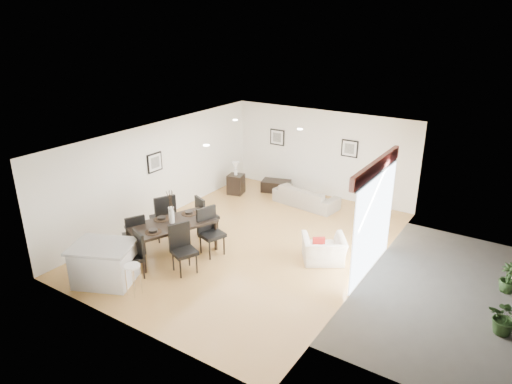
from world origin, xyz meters
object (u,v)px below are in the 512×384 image
Objects in this scene: sofa at (306,196)px; dining_table at (172,226)px; side_table at (236,184)px; dining_chair_foot at (204,214)px; dining_chair_wfar at (164,215)px; dining_chair_enear at (182,245)px; armchair at (324,250)px; dining_chair_head at (135,253)px; bar_stool at (132,269)px; dining_chair_wnear at (135,233)px; dining_chair_efar at (209,228)px; kitchen_island at (104,264)px; coffee_table at (276,186)px.

sofa is 4.61m from dining_table.
dining_chair_foot is at bearing -70.05° from side_table.
dining_chair_wfar is 1.02m from dining_chair_foot.
dining_table is at bearing 114.59° from dining_chair_foot.
dining_chair_foot is at bearing 47.63° from dining_chair_enear.
dining_chair_enear is 1.83m from dining_chair_foot.
armchair is 4.92m from side_table.
sofa is at bearing -89.28° from dining_chair_foot.
dining_chair_head is 1.53× the size of bar_stool.
dining_chair_wnear is 1.40m from dining_chair_enear.
dining_chair_head is (-3.13, -2.81, 0.27)m from armchair.
dining_chair_foot is at bearing 74.76° from sofa.
dining_chair_foot is (-3.20, -0.37, 0.27)m from armchair.
dining_chair_wfar is (0.01, 0.97, 0.10)m from dining_chair_wnear.
dining_chair_efar reaches higher than sofa.
kitchen_island is (-0.39, -0.51, -0.14)m from dining_chair_head.
dining_table is at bearing 146.34° from dining_chair_efar.
bar_stool is (-0.18, -1.28, -0.03)m from dining_chair_enear.
dining_chair_wnear is 1.71m from bar_stool.
dining_chair_efar is at bearing -10.18° from armchair.
bar_stool is at bearing 90.00° from sofa.
armchair is at bearing -47.41° from dining_chair_efar.
dining_chair_foot is at bearing 65.26° from dining_chair_efar.
dining_chair_efar reaches higher than coffee_table.
dining_chair_foot is 2.98m from kitchen_island.
dining_chair_wfar is 1.35× the size of coffee_table.
kitchen_island is at bearing 164.56° from dining_chair_enear.
dining_chair_foot is 1.53× the size of bar_stool.
dining_chair_head reaches higher than sofa.
dining_chair_efar is at bearing 89.59° from dining_chair_head.
dining_chair_wnear is 0.67× the size of kitchen_island.
sofa is 3.40m from armchair.
coffee_table is 6.69m from kitchen_island.
armchair is at bearing -30.48° from side_table.
armchair is 3.56m from dining_table.
side_table reaches higher than coffee_table.
dining_chair_enear reaches higher than sofa.
coffee_table is (0.61, 5.48, -0.40)m from dining_chair_wnear.
bar_stool is at bearing -165.23° from dining_chair_efar.
dining_table is at bearing 111.77° from dining_chair_head.
dining_table reaches higher than armchair.
dining_chair_wnear reaches higher than dining_table.
coffee_table is (-3.25, 3.36, -0.13)m from armchair.
dining_chair_efar is at bearing 85.53° from bar_stool.
coffee_table is at bearing -159.88° from dining_chair_wnear.
coffee_table is (0.60, 4.50, -0.50)m from dining_chair_wfar.
dining_chair_head reaches higher than dining_table.
kitchen_island reaches higher than sofa.
kitchen_island is (-1.05, -1.28, -0.17)m from dining_chair_enear.
dining_chair_wnear is at bearing 135.37° from bar_stool.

